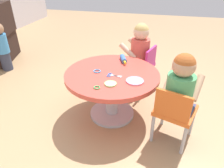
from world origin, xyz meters
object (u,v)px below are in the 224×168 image
object	(u,v)px
child_chair_left	(174,112)
seated_child_left	(180,85)
craft_table	(112,84)
child_chair_right	(142,66)
rolling_pin	(123,59)
craft_scissors	(112,75)
seated_child_right	(140,46)
toddler_standing	(2,46)

from	to	relation	value
child_chair_left	seated_child_left	distance (m)	0.23
craft_table	child_chair_right	xyz separation A→B (m)	(0.58, -0.21, -0.05)
craft_table	seated_child_left	bearing A→B (deg)	-108.11
seated_child_left	rolling_pin	size ratio (longest dim) A/B	2.29
child_chair_left	craft_scissors	world-z (taller)	child_chair_left
craft_scissors	child_chair_left	bearing A→B (deg)	-107.41
rolling_pin	child_chair_left	bearing A→B (deg)	-134.57
child_chair_right	craft_scissors	distance (m)	0.68
seated_child_left	seated_child_right	xyz separation A→B (m)	(0.78, 0.41, 0.00)
seated_child_right	craft_scissors	distance (m)	0.66
seated_child_left	rolling_pin	world-z (taller)	seated_child_left
child_chair_right	seated_child_left	bearing A→B (deg)	-154.34
craft_table	rolling_pin	world-z (taller)	rolling_pin
seated_child_left	rolling_pin	xyz separation A→B (m)	(0.48, 0.54, -0.04)
child_chair_left	toddler_standing	xyz separation A→B (m)	(0.87, 2.29, 0.05)
rolling_pin	craft_scissors	world-z (taller)	rolling_pin
toddler_standing	craft_scissors	world-z (taller)	toddler_standing
rolling_pin	child_chair_right	bearing A→B (deg)	-30.00
craft_table	seated_child_left	size ratio (longest dim) A/B	1.70
child_chair_right	rolling_pin	size ratio (longest dim) A/B	2.41
seated_child_left	toddler_standing	size ratio (longest dim) A/B	0.76
craft_scissors	seated_child_right	bearing A→B (deg)	-14.12
seated_child_right	child_chair_right	bearing A→B (deg)	-107.24
craft_table	child_chair_left	xyz separation A→B (m)	(-0.23, -0.57, -0.05)
child_chair_left	craft_scissors	bearing A→B (deg)	72.59
seated_child_left	child_chair_right	world-z (taller)	seated_child_left
child_chair_left	child_chair_right	size ratio (longest dim) A/B	1.00
child_chair_right	craft_scissors	size ratio (longest dim) A/B	3.89
child_chair_right	craft_scissors	xyz separation A→B (m)	(-0.63, 0.20, 0.17)
seated_child_left	seated_child_right	world-z (taller)	same
craft_table	seated_child_right	xyz separation A→B (m)	(0.59, -0.18, 0.18)
seated_child_left	craft_scissors	xyz separation A→B (m)	(0.14, 0.57, -0.06)
child_chair_left	child_chair_right	xyz separation A→B (m)	(0.80, 0.36, 0.00)
craft_table	toddler_standing	distance (m)	1.83
child_chair_left	toddler_standing	size ratio (longest dim) A/B	0.80
toddler_standing	rolling_pin	distance (m)	1.81
child_chair_left	rolling_pin	distance (m)	0.76
child_chair_left	seated_child_right	xyz separation A→B (m)	(0.82, 0.39, 0.23)
seated_child_left	toddler_standing	world-z (taller)	seated_child_left
seated_child_left	rolling_pin	distance (m)	0.72
child_chair_left	rolling_pin	xyz separation A→B (m)	(0.51, 0.52, 0.19)
seated_child_right	toddler_standing	distance (m)	1.90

